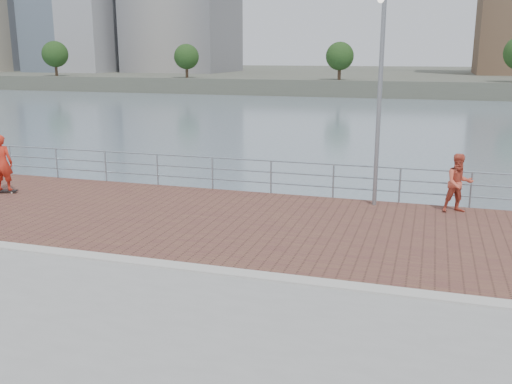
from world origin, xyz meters
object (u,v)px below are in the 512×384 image
(guardrail, at_px, (302,175))
(bystander, at_px, (459,183))
(skateboarder, at_px, (2,163))
(street_lamp, at_px, (381,47))

(guardrail, bearing_deg, bystander, -7.34)
(guardrail, height_order, bystander, bystander)
(skateboarder, xyz_separation_m, bystander, (14.17, 1.96, -0.15))
(guardrail, xyz_separation_m, bystander, (4.75, -0.61, 0.18))
(street_lamp, relative_size, bystander, 3.84)
(bystander, bearing_deg, skateboarder, 166.74)
(street_lamp, bearing_deg, skateboarder, -172.32)
(guardrail, relative_size, street_lamp, 5.95)
(guardrail, relative_size, skateboarder, 21.10)
(street_lamp, height_order, skateboarder, street_lamp)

